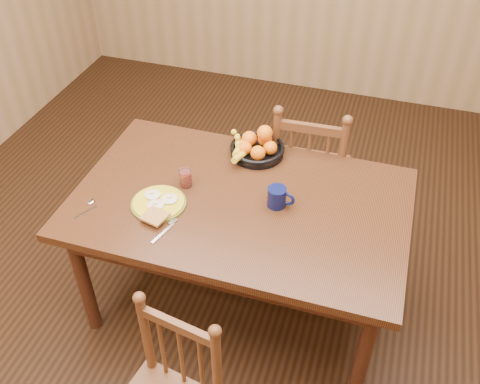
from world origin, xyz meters
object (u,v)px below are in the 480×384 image
(breakfast_plate, at_px, (158,203))
(coffee_mug, at_px, (278,197))
(chair_far, at_px, (309,174))
(dining_table, at_px, (240,213))
(fruit_bowl, at_px, (256,147))

(breakfast_plate, bearing_deg, coffee_mug, 17.66)
(chair_far, relative_size, breakfast_plate, 3.24)
(breakfast_plate, bearing_deg, dining_table, 23.26)
(chair_far, bearing_deg, breakfast_plate, 51.61)
(coffee_mug, bearing_deg, dining_table, -174.40)
(chair_far, relative_size, fruit_bowl, 2.98)
(dining_table, height_order, coffee_mug, coffee_mug)
(breakfast_plate, height_order, coffee_mug, coffee_mug)
(fruit_bowl, bearing_deg, breakfast_plate, -121.52)
(coffee_mug, relative_size, fruit_bowl, 0.41)
(dining_table, xyz_separation_m, coffee_mug, (0.18, 0.02, 0.14))
(dining_table, bearing_deg, fruit_bowl, 94.47)
(dining_table, distance_m, chair_far, 0.72)
(breakfast_plate, distance_m, fruit_bowl, 0.63)
(coffee_mug, xyz_separation_m, fruit_bowl, (-0.21, 0.36, -0.00))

